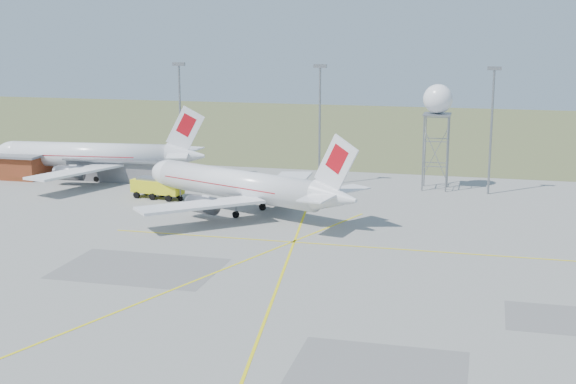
% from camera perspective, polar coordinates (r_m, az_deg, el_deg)
% --- Properties ---
extents(ground, '(400.00, 400.00, 0.00)m').
position_cam_1_polar(ground, '(72.83, -0.89, -10.05)').
color(ground, '#999994').
rests_on(ground, ground).
extents(grass_strip, '(400.00, 120.00, 0.03)m').
position_cam_1_polar(grass_strip, '(207.73, 9.20, 4.29)').
color(grass_strip, '#515D33').
rests_on(grass_strip, ground).
extents(building_grey, '(19.00, 10.00, 3.90)m').
position_cam_1_polar(building_grey, '(145.76, -11.52, 1.74)').
color(building_grey, slate).
rests_on(building_grey, ground).
extents(mast_a, '(2.20, 0.50, 20.50)m').
position_cam_1_polar(mast_a, '(142.14, -7.69, 5.73)').
color(mast_a, gray).
rests_on(mast_a, ground).
extents(mast_b, '(2.20, 0.50, 20.50)m').
position_cam_1_polar(mast_b, '(134.91, 2.27, 5.50)').
color(mast_b, gray).
rests_on(mast_b, ground).
extents(mast_c, '(2.20, 0.50, 20.50)m').
position_cam_1_polar(mast_c, '(132.06, 14.29, 4.99)').
color(mast_c, gray).
rests_on(mast_c, ground).
extents(airliner_main, '(36.53, 34.13, 12.98)m').
position_cam_1_polar(airliner_main, '(116.79, -3.34, 0.44)').
color(airliner_main, white).
rests_on(airliner_main, ground).
extents(airliner_far, '(38.89, 37.67, 13.24)m').
position_cam_1_polar(airliner_far, '(146.50, -13.63, 2.52)').
color(airliner_far, white).
rests_on(airliner_far, ground).
extents(radar_tower, '(4.82, 4.82, 17.43)m').
position_cam_1_polar(radar_tower, '(134.49, 10.53, 4.30)').
color(radar_tower, gray).
rests_on(radar_tower, ground).
extents(fire_truck, '(8.76, 4.54, 3.36)m').
position_cam_1_polar(fire_truck, '(128.16, -9.18, 0.27)').
color(fire_truck, yellow).
rests_on(fire_truck, ground).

